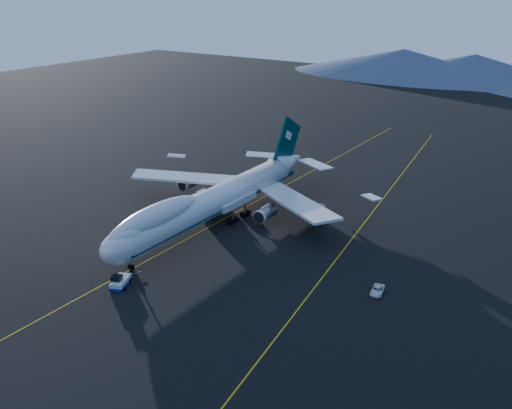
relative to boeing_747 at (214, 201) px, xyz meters
The scene contains 6 objects.
ground 5.81m from the boeing_747, 90.00° to the right, with size 500.00×500.00×0.00m, color black.
taxiway_line_main 5.80m from the boeing_747, 90.00° to the right, with size 0.25×220.00×0.01m, color #C3A10B.
taxiway_line_side 32.14m from the boeing_747, 18.38° to the left, with size 0.25×200.00×0.01m, color #C3A10B.
boeing_747 is the anchor object (origin of this frame).
pushback_tug 32.67m from the boeing_747, 84.67° to the right, with size 4.34×5.62×2.19m.
service_van 44.63m from the boeing_747, 10.71° to the right, with size 2.05×4.45×1.24m, color white.
Camera 1 is at (75.32, -94.99, 52.99)m, focal length 40.00 mm.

